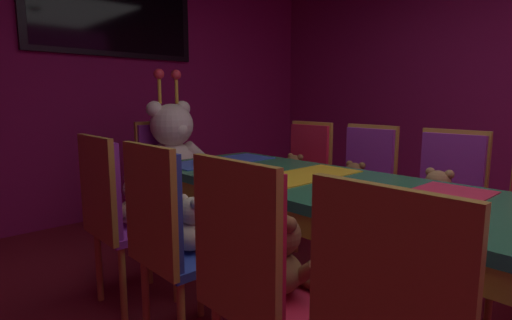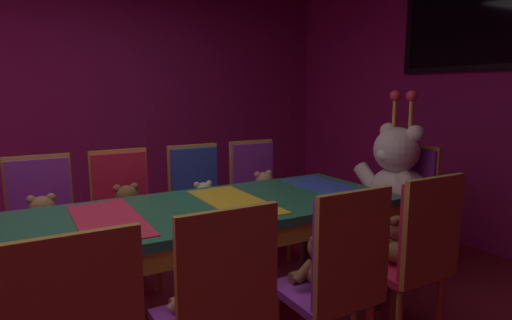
{
  "view_description": "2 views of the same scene",
  "coord_description": "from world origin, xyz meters",
  "px_view_note": "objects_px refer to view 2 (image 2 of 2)",
  "views": [
    {
      "loc": [
        -1.7,
        -0.71,
        1.18
      ],
      "look_at": [
        0.11,
        1.23,
        0.77
      ],
      "focal_mm": 27.98,
      "sensor_mm": 36.0,
      "label": 1
    },
    {
      "loc": [
        2.23,
        -0.39,
        1.41
      ],
      "look_at": [
        -0.04,
        0.91,
        0.98
      ],
      "focal_mm": 29.81,
      "sensor_mm": 36.0,
      "label": 2
    }
  ],
  "objects_px": {
    "banquet_table": "(109,235)",
    "chair_left_2": "(42,215)",
    "teddy_left_3": "(128,210)",
    "throne_chair": "(409,194)",
    "wall_tv": "(487,12)",
    "chair_right_5": "(418,247)",
    "teddy_left_2": "(43,222)",
    "teddy_right_3": "(206,288)",
    "teddy_right_2": "(71,320)",
    "chair_left_5": "(256,187)",
    "teddy_right_5": "(397,242)",
    "chair_right_3": "(220,301)",
    "king_teddy_bear": "(394,176)",
    "teddy_left_5": "(264,191)",
    "chair_left_3": "(123,204)",
    "chair_left_4": "(197,195)",
    "chair_right_4": "(340,271)",
    "teddy_right_4": "(321,264)",
    "teddy_left_4": "(204,201)"
  },
  "relations": [
    {
      "from": "throne_chair",
      "to": "wall_tv",
      "type": "distance_m",
      "value": 1.67
    },
    {
      "from": "teddy_right_3",
      "to": "chair_right_4",
      "type": "height_order",
      "value": "chair_right_4"
    },
    {
      "from": "teddy_left_2",
      "to": "wall_tv",
      "type": "bearing_deg",
      "value": 78.87
    },
    {
      "from": "teddy_right_3",
      "to": "chair_right_5",
      "type": "height_order",
      "value": "chair_right_5"
    },
    {
      "from": "teddy_right_3",
      "to": "teddy_right_5",
      "type": "relative_size",
      "value": 1.1
    },
    {
      "from": "chair_right_3",
      "to": "teddy_right_3",
      "type": "height_order",
      "value": "chair_right_3"
    },
    {
      "from": "banquet_table",
      "to": "chair_left_2",
      "type": "xyz_separation_m",
      "value": [
        -0.81,
        -0.27,
        -0.06
      ]
    },
    {
      "from": "teddy_right_2",
      "to": "chair_left_5",
      "type": "bearing_deg",
      "value": -47.05
    },
    {
      "from": "chair_right_3",
      "to": "throne_chair",
      "type": "xyz_separation_m",
      "value": [
        -0.82,
        2.03,
        0.0
      ]
    },
    {
      "from": "teddy_right_3",
      "to": "teddy_left_5",
      "type": "bearing_deg",
      "value": -39.06
    },
    {
      "from": "banquet_table",
      "to": "chair_left_2",
      "type": "relative_size",
      "value": 3.53
    },
    {
      "from": "teddy_left_2",
      "to": "throne_chair",
      "type": "xyz_separation_m",
      "value": [
        0.67,
        2.56,
        0.01
      ]
    },
    {
      "from": "chair_left_5",
      "to": "teddy_right_3",
      "type": "relative_size",
      "value": 3.07
    },
    {
      "from": "teddy_right_2",
      "to": "teddy_left_2",
      "type": "bearing_deg",
      "value": 0.25
    },
    {
      "from": "chair_left_3",
      "to": "wall_tv",
      "type": "bearing_deg",
      "value": 73.92
    },
    {
      "from": "wall_tv",
      "to": "teddy_right_3",
      "type": "bearing_deg",
      "value": -76.64
    },
    {
      "from": "teddy_right_2",
      "to": "chair_right_5",
      "type": "xyz_separation_m",
      "value": [
        0.13,
        1.67,
        -0.0
      ]
    },
    {
      "from": "chair_right_3",
      "to": "king_teddy_bear",
      "type": "xyz_separation_m",
      "value": [
        -0.82,
        1.85,
        0.17
      ]
    },
    {
      "from": "teddy_left_5",
      "to": "wall_tv",
      "type": "height_order",
      "value": "wall_tv"
    },
    {
      "from": "king_teddy_bear",
      "to": "teddy_right_3",
      "type": "bearing_deg",
      "value": 20.06
    },
    {
      "from": "chair_right_5",
      "to": "throne_chair",
      "type": "xyz_separation_m",
      "value": [
        -0.82,
        0.88,
        0.0
      ]
    },
    {
      "from": "wall_tv",
      "to": "teddy_left_3",
      "type": "bearing_deg",
      "value": -103.34
    },
    {
      "from": "chair_right_5",
      "to": "chair_right_4",
      "type": "bearing_deg",
      "value": 92.34
    },
    {
      "from": "teddy_left_3",
      "to": "teddy_left_5",
      "type": "relative_size",
      "value": 1.06
    },
    {
      "from": "chair_left_2",
      "to": "throne_chair",
      "type": "distance_m",
      "value": 2.68
    },
    {
      "from": "teddy_left_2",
      "to": "teddy_right_3",
      "type": "height_order",
      "value": "same"
    },
    {
      "from": "chair_left_2",
      "to": "wall_tv",
      "type": "relative_size",
      "value": 0.6
    },
    {
      "from": "teddy_left_2",
      "to": "wall_tv",
      "type": "relative_size",
      "value": 0.2
    },
    {
      "from": "king_teddy_bear",
      "to": "wall_tv",
      "type": "height_order",
      "value": "wall_tv"
    },
    {
      "from": "teddy_left_4",
      "to": "wall_tv",
      "type": "bearing_deg",
      "value": 73.45
    },
    {
      "from": "teddy_left_5",
      "to": "teddy_left_3",
      "type": "bearing_deg",
      "value": -89.28
    },
    {
      "from": "chair_left_4",
      "to": "teddy_right_2",
      "type": "relative_size",
      "value": 2.87
    },
    {
      "from": "chair_left_2",
      "to": "throne_chair",
      "type": "xyz_separation_m",
      "value": [
        0.81,
        2.56,
        0.0
      ]
    },
    {
      "from": "teddy_right_3",
      "to": "chair_left_4",
      "type": "bearing_deg",
      "value": -20.79
    },
    {
      "from": "teddy_left_5",
      "to": "chair_right_3",
      "type": "relative_size",
      "value": 0.32
    },
    {
      "from": "teddy_right_2",
      "to": "wall_tv",
      "type": "bearing_deg",
      "value": -78.53
    },
    {
      "from": "chair_right_3",
      "to": "wall_tv",
      "type": "distance_m",
      "value": 3.3
    },
    {
      "from": "chair_left_5",
      "to": "teddy_right_5",
      "type": "relative_size",
      "value": 3.36
    },
    {
      "from": "banquet_table",
      "to": "teddy_right_3",
      "type": "relative_size",
      "value": 10.82
    },
    {
      "from": "chair_left_4",
      "to": "banquet_table",
      "type": "bearing_deg",
      "value": -45.11
    },
    {
      "from": "banquet_table",
      "to": "chair_right_3",
      "type": "xyz_separation_m",
      "value": [
        0.82,
        0.26,
        -0.06
      ]
    },
    {
      "from": "teddy_left_3",
      "to": "throne_chair",
      "type": "distance_m",
      "value": 2.14
    },
    {
      "from": "teddy_left_3",
      "to": "teddy_right_5",
      "type": "distance_m",
      "value": 1.77
    },
    {
      "from": "teddy_right_3",
      "to": "chair_right_3",
      "type": "bearing_deg",
      "value": -180.0
    },
    {
      "from": "banquet_table",
      "to": "chair_left_4",
      "type": "distance_m",
      "value": 1.16
    },
    {
      "from": "chair_left_4",
      "to": "king_teddy_bear",
      "type": "distance_m",
      "value": 1.53
    },
    {
      "from": "teddy_left_3",
      "to": "throne_chair",
      "type": "bearing_deg",
      "value": 71.55
    },
    {
      "from": "chair_left_5",
      "to": "chair_left_4",
      "type": "bearing_deg",
      "value": -88.44
    },
    {
      "from": "teddy_right_3",
      "to": "teddy_right_4",
      "type": "bearing_deg",
      "value": -91.98
    },
    {
      "from": "chair_left_2",
      "to": "chair_left_3",
      "type": "xyz_separation_m",
      "value": [
        -0.01,
        0.53,
        0.0
      ]
    }
  ]
}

